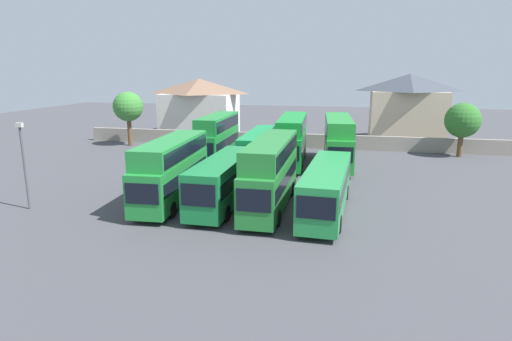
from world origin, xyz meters
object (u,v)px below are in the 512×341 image
object	(u,v)px
bus_5	(217,136)
bus_7	(292,138)
bus_2	(224,179)
bus_8	(338,139)
bus_6	(260,145)
house_terrace_centre	(408,107)
bus_1	(172,167)
bus_4	(327,186)
tree_behind_wall	(463,121)
lamp_post_lot_edge	(24,161)
house_terrace_left	(200,106)
tree_left_of_lot	(128,107)
bus_3	(271,170)

from	to	relation	value
bus_5	bus_7	xyz separation A→B (m)	(8.07, 0.33, 0.01)
bus_2	bus_8	distance (m)	17.28
bus_6	bus_7	size ratio (longest dim) A/B	1.01
house_terrace_centre	bus_8	bearing A→B (deg)	-115.63
bus_1	bus_4	size ratio (longest dim) A/B	0.91
bus_7	tree_behind_wall	size ratio (longest dim) A/B	1.91
bus_6	lamp_post_lot_edge	xyz separation A→B (m)	(-13.17, -18.93, 1.66)
bus_4	bus_8	bearing A→B (deg)	-178.23
bus_2	bus_6	xyz separation A→B (m)	(-0.39, 15.16, -0.10)
bus_6	bus_7	bearing A→B (deg)	89.49
bus_4	bus_5	distance (m)	19.54
bus_4	lamp_post_lot_edge	distance (m)	21.43
bus_6	bus_7	world-z (taller)	bus_7
bus_5	bus_7	distance (m)	8.08
bus_1	bus_7	xyz separation A→B (m)	(7.12, 15.19, 0.12)
bus_1	bus_2	bearing A→B (deg)	87.42
bus_7	bus_5	bearing A→B (deg)	-90.78
bus_6	house_terrace_left	bearing A→B (deg)	-145.61
house_terrace_left	lamp_post_lot_edge	xyz separation A→B (m)	(-0.10, -37.35, -0.72)
bus_6	lamp_post_lot_edge	size ratio (longest dim) A/B	1.91
tree_left_of_lot	bus_2	bearing A→B (deg)	-49.06
bus_3	bus_4	xyz separation A→B (m)	(4.01, -0.27, -0.91)
bus_2	house_terrace_left	bearing A→B (deg)	-157.32
bus_6	house_terrace_left	xyz separation A→B (m)	(-13.07, 18.42, 2.38)
bus_1	bus_3	xyz separation A→B (m)	(7.52, 0.12, 0.12)
bus_5	tree_left_of_lot	size ratio (longest dim) A/B	1.44
bus_6	bus_5	bearing A→B (deg)	-87.19
house_terrace_centre	tree_behind_wall	xyz separation A→B (m)	(4.65, -10.99, -0.53)
bus_8	house_terrace_left	xyz separation A→B (m)	(-21.31, 18.20, 1.46)
tree_behind_wall	bus_4	bearing A→B (deg)	-121.00
bus_6	house_terrace_left	world-z (taller)	house_terrace_left
bus_8	house_terrace_centre	world-z (taller)	house_terrace_centre
bus_2	bus_7	xyz separation A→B (m)	(3.09, 15.19, 0.81)
house_terrace_centre	tree_behind_wall	bearing A→B (deg)	-67.07
bus_5	bus_2	bearing A→B (deg)	17.56
bus_8	bus_7	bearing A→B (deg)	-91.71
tree_behind_wall	lamp_post_lot_edge	distance (m)	44.16
bus_4	house_terrace_left	xyz separation A→B (m)	(-20.96, 33.73, 2.38)
tree_left_of_lot	bus_7	bearing A→B (deg)	-17.26
bus_3	house_terrace_left	bearing A→B (deg)	-153.12
bus_1	bus_3	world-z (taller)	bus_3
house_terrace_centre	bus_7	bearing A→B (deg)	-126.00
house_terrace_left	bus_4	bearing A→B (deg)	-58.14
bus_5	bus_8	distance (m)	12.84
house_terrace_left	house_terrace_centre	size ratio (longest dim) A/B	1.06
bus_3	house_terrace_left	distance (m)	37.54
bus_3	tree_left_of_lot	xyz separation A→B (m)	(-22.66, 21.99, 2.23)
bus_3	house_terrace_left	world-z (taller)	house_terrace_left
tree_behind_wall	bus_6	bearing A→B (deg)	-160.03
bus_4	lamp_post_lot_edge	bearing A→B (deg)	-77.20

